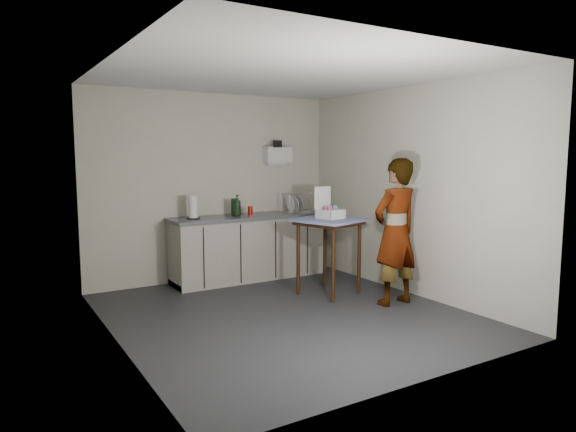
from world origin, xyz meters
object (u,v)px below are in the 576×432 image
side_table (329,228)px  bakery_box (329,211)px  paper_towel (193,208)px  standing_man (396,232)px  soap_bottle (237,205)px  soda_can (250,211)px  dish_rack (295,208)px  dark_bottle (234,207)px  kitchen_counter (249,249)px

side_table → bakery_box: bakery_box is taller
paper_towel → standing_man: bearing=-49.2°
soap_bottle → bakery_box: (0.71, -1.18, -0.01)m
soda_can → bakery_box: bearing=-66.3°
dish_rack → soda_can: bearing=-177.7°
side_table → dark_bottle: (-0.72, 1.26, 0.19)m
side_table → standing_man: standing_man is taller
dark_bottle → dish_rack: 0.99m
dish_rack → bakery_box: bakery_box is taller
bakery_box → soda_can: bearing=104.0°
soda_can → paper_towel: 0.83m
kitchen_counter → dark_bottle: bearing=175.5°
kitchen_counter → dark_bottle: dark_bottle is taller
side_table → dish_rack: bearing=60.6°
dark_bottle → dish_rack: (0.99, -0.03, -0.06)m
soap_bottle → bakery_box: bakery_box is taller
dark_bottle → bakery_box: bakery_box is taller
kitchen_counter → side_table: side_table is taller
kitchen_counter → paper_towel: 1.04m
standing_man → side_table: bearing=-65.2°
soap_bottle → paper_towel: paper_towel is taller
kitchen_counter → dish_rack: size_ratio=5.59×
side_table → dish_rack: dish_rack is taller
dark_bottle → bakery_box: 1.44m
kitchen_counter → dark_bottle: (-0.22, 0.02, 0.60)m
soda_can → dark_bottle: 0.24m
bakery_box → dark_bottle: bearing=111.3°
paper_towel → dish_rack: paper_towel is taller
dark_bottle → paper_towel: size_ratio=0.77×
paper_towel → dish_rack: bearing=0.0°
side_table → paper_towel: size_ratio=3.05×
kitchen_counter → bakery_box: 1.46m
kitchen_counter → side_table: bearing=-68.3°
dish_rack → bakery_box: (-0.25, -1.20, 0.07)m
kitchen_counter → dish_rack: 0.94m
dark_bottle → side_table: bearing=-60.4°
kitchen_counter → soap_bottle: 0.66m
soap_bottle → dark_bottle: 0.07m
side_table → soap_bottle: 1.41m
kitchen_counter → soda_can: 0.55m
standing_man → paper_towel: 2.64m
kitchen_counter → standing_man: size_ratio=1.31×
dark_bottle → soda_can: bearing=-15.3°
standing_man → bakery_box: (-0.38, 0.79, 0.19)m
dark_bottle → dish_rack: bearing=-1.8°
paper_towel → dish_rack: size_ratio=0.79×
kitchen_counter → bakery_box: (0.52, -1.22, 0.62)m
standing_man → bakery_box: bearing=-67.5°
soda_can → dish_rack: size_ratio=0.32×
soda_can → standing_man: bearing=-65.6°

